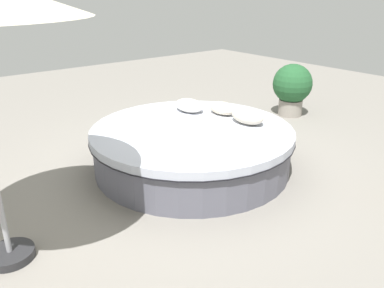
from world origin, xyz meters
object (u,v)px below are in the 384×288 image
Objects in this scene: throw_pillow_0 at (248,116)px; throw_pillow_2 at (189,105)px; planter at (292,87)px; throw_pillow_1 at (223,108)px; round_bed at (192,147)px.

throw_pillow_0 reaches higher than throw_pillow_2.
throw_pillow_0 is 2.50m from planter.
throw_pillow_0 is 0.52× the size of planter.
throw_pillow_0 is 1.13× the size of throw_pillow_1.
round_bed is at bearing -74.83° from throw_pillow_1.
throw_pillow_0 is 0.53m from throw_pillow_1.
round_bed is 2.73× the size of planter.
throw_pillow_1 is 0.52m from throw_pillow_2.
throw_pillow_0 is at bearing 65.83° from round_bed.
round_bed is at bearing -35.50° from throw_pillow_2.
planter is (-0.05, 2.57, -0.11)m from throw_pillow_2.
throw_pillow_1 is at bearing 105.17° from round_bed.
planter reaches higher than throw_pillow_0.
round_bed is 3.10m from planter.
planter reaches higher than throw_pillow_2.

